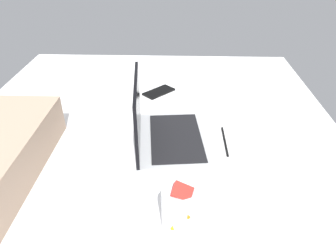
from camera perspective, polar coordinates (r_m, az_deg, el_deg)
bed_mattress at (r=111.93cm, az=-3.99°, el=-7.81°), size 180.00×140.00×18.00cm
laptop at (r=106.57cm, az=-1.01°, el=-1.05°), size 35.12×26.15×23.00cm
snack_cup at (r=78.32cm, az=2.21°, el=-14.63°), size 9.03×9.00×13.72cm
cell_phone at (r=142.24cm, az=-1.65°, el=6.12°), size 14.76×14.65×0.80cm
charger_cable at (r=110.95cm, az=10.11°, el=-2.68°), size 17.00×0.64×0.60cm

